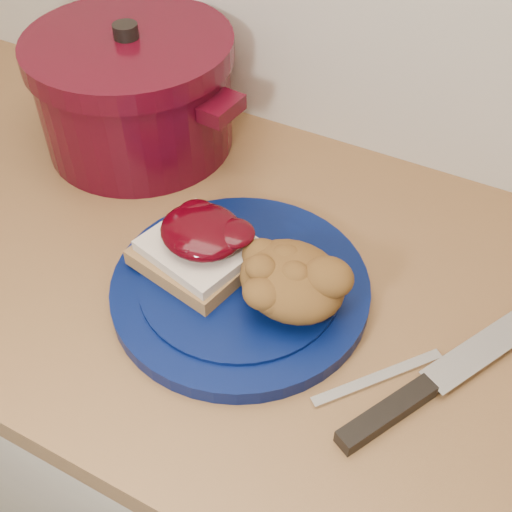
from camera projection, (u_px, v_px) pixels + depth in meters
The scene contains 8 objects.
base_cabinet at pixel (251, 453), 1.12m from camera, with size 4.00×0.60×0.86m, color beige.
plate at pixel (240, 288), 0.75m from camera, with size 0.30×0.30×0.02m, color #040F3F.
sandwich at pixel (199, 245), 0.74m from camera, with size 0.15×0.13×0.06m.
stuffing_mound at pixel (292, 281), 0.70m from camera, with size 0.12×0.11×0.06m, color brown.
chef_knife at pixel (418, 393), 0.65m from camera, with size 0.17×0.29×0.02m.
butter_knife at pixel (378, 377), 0.67m from camera, with size 0.15×0.01×0.00m, color silver.
dutch_oven at pixel (135, 92), 0.91m from camera, with size 0.35×0.31×0.18m.
pepper_grinder at pixel (100, 91), 0.94m from camera, with size 0.06×0.06×0.13m.
Camera 1 is at (0.26, 1.03, 1.47)m, focal length 45.00 mm.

